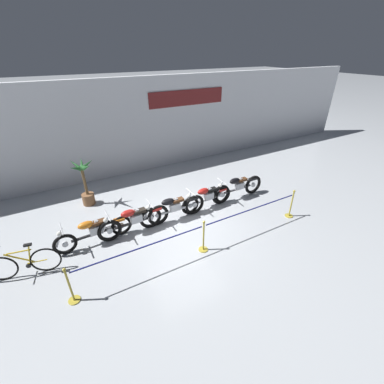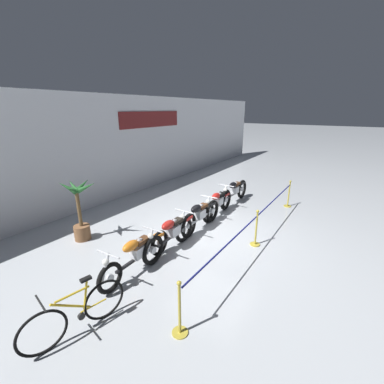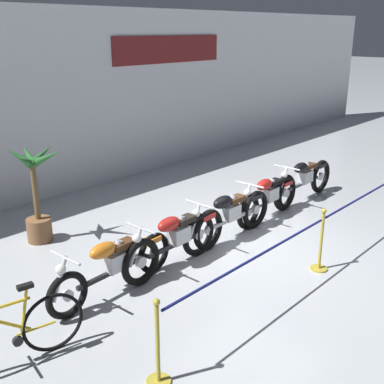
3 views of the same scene
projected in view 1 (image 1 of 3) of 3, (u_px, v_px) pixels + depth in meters
The scene contains 12 objects.
ground_plane at pixel (182, 227), 8.58m from camera, with size 120.00×120.00×0.00m, color #B2B7BC.
back_wall at pixel (129, 128), 11.44m from camera, with size 28.00×0.29×4.20m.
motorcycle_orange_0 at pixel (94, 231), 7.65m from camera, with size 2.33×0.62×0.91m.
motorcycle_red_1 at pixel (134, 220), 8.12m from camera, with size 2.36×0.62×0.95m.
motorcycle_black_2 at pixel (173, 208), 8.69m from camera, with size 2.41×0.62×0.95m.
motorcycle_red_3 at pixel (207, 197), 9.38m from camera, with size 2.14×0.62×0.92m.
motorcycle_black_4 at pixel (238, 187), 9.99m from camera, with size 2.38×0.62×0.97m.
bicycle at pixel (24, 263), 6.59m from camera, with size 1.75×0.52×0.98m.
potted_palm_left_of_row at pixel (85, 185), 9.44m from camera, with size 0.90×1.07×1.85m.
stanchion_far_left at pixel (163, 246), 6.74m from camera, with size 7.23×0.28×1.05m.
stanchion_mid_left at pixel (203, 240), 7.44m from camera, with size 0.28×0.28×1.05m.
stanchion_mid_right at pixel (291, 208), 8.96m from camera, with size 0.28×0.28×1.05m.
Camera 1 is at (-3.07, -6.17, 5.25)m, focal length 24.00 mm.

